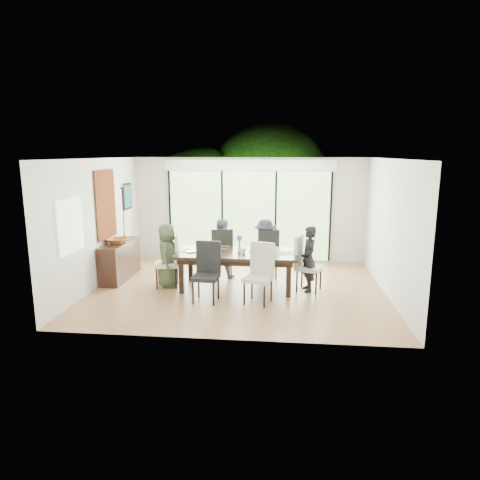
# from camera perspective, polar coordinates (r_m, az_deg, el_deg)

# --- Properties ---
(floor) EXTENTS (6.00, 5.00, 0.01)m
(floor) POSITION_cam_1_polar(r_m,az_deg,el_deg) (9.06, -0.17, -6.56)
(floor) COLOR brown
(floor) RESTS_ON ground
(ceiling) EXTENTS (6.00, 5.00, 0.01)m
(ceiling) POSITION_cam_1_polar(r_m,az_deg,el_deg) (8.61, -0.18, 10.85)
(ceiling) COLOR white
(ceiling) RESTS_ON wall_back
(wall_back) EXTENTS (6.00, 0.02, 2.70)m
(wall_back) POSITION_cam_1_polar(r_m,az_deg,el_deg) (11.20, 1.20, 4.06)
(wall_back) COLOR beige
(wall_back) RESTS_ON floor
(wall_front) EXTENTS (6.00, 0.02, 2.70)m
(wall_front) POSITION_cam_1_polar(r_m,az_deg,el_deg) (6.29, -2.61, -1.87)
(wall_front) COLOR silver
(wall_front) RESTS_ON floor
(wall_left) EXTENTS (0.02, 5.00, 2.70)m
(wall_left) POSITION_cam_1_polar(r_m,az_deg,el_deg) (9.53, -18.49, 2.14)
(wall_left) COLOR white
(wall_left) RESTS_ON floor
(wall_right) EXTENTS (0.02, 5.00, 2.70)m
(wall_right) POSITION_cam_1_polar(r_m,az_deg,el_deg) (8.93, 19.42, 1.48)
(wall_right) COLOR beige
(wall_right) RESTS_ON floor
(glass_doors) EXTENTS (4.20, 0.02, 2.30)m
(glass_doors) POSITION_cam_1_polar(r_m,az_deg,el_deg) (11.18, 1.18, 3.27)
(glass_doors) COLOR #598C3F
(glass_doors) RESTS_ON wall_back
(blinds_header) EXTENTS (4.40, 0.06, 0.28)m
(blinds_header) POSITION_cam_1_polar(r_m,az_deg,el_deg) (11.06, 1.21, 9.94)
(blinds_header) COLOR white
(blinds_header) RESTS_ON wall_back
(mullion_a) EXTENTS (0.05, 0.04, 2.30)m
(mullion_a) POSITION_cam_1_polar(r_m,az_deg,el_deg) (11.54, -9.29, 3.37)
(mullion_a) COLOR black
(mullion_a) RESTS_ON wall_back
(mullion_b) EXTENTS (0.05, 0.04, 2.30)m
(mullion_b) POSITION_cam_1_polar(r_m,az_deg,el_deg) (11.25, -2.38, 3.31)
(mullion_b) COLOR black
(mullion_b) RESTS_ON wall_back
(mullion_c) EXTENTS (0.05, 0.04, 2.30)m
(mullion_c) POSITION_cam_1_polar(r_m,az_deg,el_deg) (11.14, 4.77, 3.19)
(mullion_c) COLOR black
(mullion_c) RESTS_ON wall_back
(mullion_d) EXTENTS (0.05, 0.04, 2.30)m
(mullion_d) POSITION_cam_1_polar(r_m,az_deg,el_deg) (11.20, 11.96, 3.03)
(mullion_d) COLOR black
(mullion_d) RESTS_ON wall_back
(side_window) EXTENTS (0.02, 0.90, 1.00)m
(side_window) POSITION_cam_1_polar(r_m,az_deg,el_deg) (8.43, -21.63, 1.79)
(side_window) COLOR #8CAD7F
(side_window) RESTS_ON wall_left
(deck) EXTENTS (6.00, 1.80, 0.10)m
(deck) POSITION_cam_1_polar(r_m,az_deg,el_deg) (12.33, 1.52, -1.87)
(deck) COLOR brown
(deck) RESTS_ON ground
(rail_top) EXTENTS (6.00, 0.08, 0.06)m
(rail_top) POSITION_cam_1_polar(r_m,az_deg,el_deg) (12.99, 1.81, 1.52)
(rail_top) COLOR brown
(rail_top) RESTS_ON deck
(foliage_left) EXTENTS (3.20, 3.20, 3.20)m
(foliage_left) POSITION_cam_1_polar(r_m,az_deg,el_deg) (14.09, -5.22, 5.92)
(foliage_left) COLOR #14380F
(foliage_left) RESTS_ON ground
(foliage_mid) EXTENTS (4.00, 4.00, 4.00)m
(foliage_mid) POSITION_cam_1_polar(r_m,az_deg,el_deg) (14.40, 3.91, 7.49)
(foliage_mid) COLOR #14380F
(foliage_mid) RESTS_ON ground
(foliage_right) EXTENTS (2.80, 2.80, 2.80)m
(foliage_right) POSITION_cam_1_polar(r_m,az_deg,el_deg) (13.71, 11.32, 4.83)
(foliage_right) COLOR #14380F
(foliage_right) RESTS_ON ground
(foliage_far) EXTENTS (3.60, 3.60, 3.60)m
(foliage_far) POSITION_cam_1_polar(r_m,az_deg,el_deg) (15.18, 0.20, 7.05)
(foliage_far) COLOR #14380F
(foliage_far) RESTS_ON ground
(table_top) EXTENTS (2.52, 1.15, 0.06)m
(table_top) POSITION_cam_1_polar(r_m,az_deg,el_deg) (8.89, -0.43, -1.81)
(table_top) COLOR black
(table_top) RESTS_ON floor
(table_apron) EXTENTS (2.31, 0.94, 0.10)m
(table_apron) POSITION_cam_1_polar(r_m,az_deg,el_deg) (8.91, -0.43, -2.40)
(table_apron) COLOR black
(table_apron) RESTS_ON floor
(table_leg_fl) EXTENTS (0.09, 0.09, 0.72)m
(table_leg_fl) POSITION_cam_1_polar(r_m,az_deg,el_deg) (8.76, -7.80, -4.78)
(table_leg_fl) COLOR black
(table_leg_fl) RESTS_ON floor
(table_leg_fr) EXTENTS (0.09, 0.09, 0.72)m
(table_leg_fr) POSITION_cam_1_polar(r_m,az_deg,el_deg) (8.52, 6.51, -5.21)
(table_leg_fr) COLOR black
(table_leg_fr) RESTS_ON floor
(table_leg_bl) EXTENTS (0.09, 0.09, 0.72)m
(table_leg_bl) POSITION_cam_1_polar(r_m,az_deg,el_deg) (9.57, -6.59, -3.35)
(table_leg_bl) COLOR black
(table_leg_bl) RESTS_ON floor
(table_leg_br) EXTENTS (0.09, 0.09, 0.72)m
(table_leg_br) POSITION_cam_1_polar(r_m,az_deg,el_deg) (9.35, 6.47, -3.70)
(table_leg_br) COLOR black
(table_leg_br) RESTS_ON floor
(chair_left_end) EXTENTS (0.56, 0.56, 1.15)m
(chair_left_end) POSITION_cam_1_polar(r_m,az_deg,el_deg) (9.21, -9.75, -2.64)
(chair_left_end) COLOR silver
(chair_left_end) RESTS_ON floor
(chair_right_end) EXTENTS (0.60, 0.60, 1.15)m
(chair_right_end) POSITION_cam_1_polar(r_m,az_deg,el_deg) (8.89, 9.23, -3.14)
(chair_right_end) COLOR beige
(chair_right_end) RESTS_ON floor
(chair_far_left) EXTENTS (0.58, 0.58, 1.15)m
(chair_far_left) POSITION_cam_1_polar(r_m,az_deg,el_deg) (9.81, -2.49, -1.62)
(chair_far_left) COLOR black
(chair_far_left) RESTS_ON floor
(chair_far_right) EXTENTS (0.63, 0.63, 1.15)m
(chair_far_right) POSITION_cam_1_polar(r_m,az_deg,el_deg) (9.71, 3.35, -1.76)
(chair_far_right) COLOR black
(chair_far_right) RESTS_ON floor
(chair_near_left) EXTENTS (0.52, 0.52, 1.15)m
(chair_near_left) POSITION_cam_1_polar(r_m,az_deg,el_deg) (8.17, -4.61, -4.34)
(chair_near_left) COLOR black
(chair_near_left) RESTS_ON floor
(chair_near_right) EXTENTS (0.60, 0.60, 1.15)m
(chair_near_right) POSITION_cam_1_polar(r_m,az_deg,el_deg) (8.05, 2.43, -4.55)
(chair_near_right) COLOR beige
(chair_near_right) RESTS_ON floor
(person_left_end) EXTENTS (0.43, 0.65, 1.35)m
(person_left_end) POSITION_cam_1_polar(r_m,az_deg,el_deg) (9.19, -9.65, -2.04)
(person_left_end) COLOR #3C4B32
(person_left_end) RESTS_ON floor
(person_right_end) EXTENTS (0.52, 0.70, 1.35)m
(person_right_end) POSITION_cam_1_polar(r_m,az_deg,el_deg) (8.87, 9.12, -2.51)
(person_right_end) COLOR black
(person_right_end) RESTS_ON floor
(person_far_left) EXTENTS (0.69, 0.50, 1.35)m
(person_far_left) POSITION_cam_1_polar(r_m,az_deg,el_deg) (9.77, -2.52, -1.08)
(person_far_left) COLOR slate
(person_far_left) RESTS_ON floor
(person_far_right) EXTENTS (0.70, 0.53, 1.35)m
(person_far_right) POSITION_cam_1_polar(r_m,az_deg,el_deg) (9.67, 3.36, -1.21)
(person_far_right) COLOR #281F2F
(person_far_right) RESTS_ON floor
(placemat_left) EXTENTS (0.46, 0.34, 0.01)m
(placemat_left) POSITION_cam_1_polar(r_m,az_deg,el_deg) (9.03, -6.43, -1.44)
(placemat_left) COLOR #7FB13F
(placemat_left) RESTS_ON table_top
(placemat_right) EXTENTS (0.46, 0.34, 0.01)m
(placemat_right) POSITION_cam_1_polar(r_m,az_deg,el_deg) (8.83, 5.71, -1.73)
(placemat_right) COLOR olive
(placemat_right) RESTS_ON table_top
(placemat_far_l) EXTENTS (0.46, 0.34, 0.01)m
(placemat_far_l) POSITION_cam_1_polar(r_m,az_deg,el_deg) (9.33, -2.91, -0.97)
(placemat_far_l) COLOR #9FB33F
(placemat_far_l) RESTS_ON table_top
(placemat_far_r) EXTENTS (0.46, 0.34, 0.01)m
(placemat_far_r) POSITION_cam_1_polar(r_m,az_deg,el_deg) (9.23, 3.24, -1.11)
(placemat_far_r) COLOR olive
(placemat_far_r) RESTS_ON table_top
(placemat_paper) EXTENTS (0.46, 0.34, 0.01)m
(placemat_paper) POSITION_cam_1_polar(r_m,az_deg,el_deg) (8.67, -4.27, -1.95)
(placemat_paper) COLOR white
(placemat_paper) RESTS_ON table_top
(tablet_far_l) EXTENTS (0.27, 0.19, 0.01)m
(tablet_far_l) POSITION_cam_1_polar(r_m,az_deg,el_deg) (9.26, -2.35, -0.99)
(tablet_far_l) COLOR black
(tablet_far_l) RESTS_ON table_top
(tablet_far_r) EXTENTS (0.25, 0.18, 0.01)m
(tablet_far_r) POSITION_cam_1_polar(r_m,az_deg,el_deg) (9.18, 2.91, -1.12)
(tablet_far_r) COLOR black
(tablet_far_r) RESTS_ON table_top
(papers) EXTENTS (0.31, 0.23, 0.00)m
(papers) POSITION_cam_1_polar(r_m,az_deg,el_deg) (8.78, 4.07, -1.78)
(papers) COLOR white
(papers) RESTS_ON table_top
(platter_base) EXTENTS (0.27, 0.27, 0.03)m
(platter_base) POSITION_cam_1_polar(r_m,az_deg,el_deg) (8.67, -4.27, -1.85)
(platter_base) COLOR white
(platter_base) RESTS_ON table_top
(platter_snacks) EXTENTS (0.21, 0.21, 0.01)m
(platter_snacks) POSITION_cam_1_polar(r_m,az_deg,el_deg) (8.66, -4.27, -1.73)
(platter_snacks) COLOR orange
(platter_snacks) RESTS_ON table_top
(vase) EXTENTS (0.08, 0.08, 0.13)m
(vase) POSITION_cam_1_polar(r_m,az_deg,el_deg) (8.91, -0.08, -1.15)
(vase) COLOR silver
(vase) RESTS_ON table_top
(hyacinth_stems) EXTENTS (0.04, 0.04, 0.17)m
(hyacinth_stems) POSITION_cam_1_polar(r_m,az_deg,el_deg) (8.88, -0.08, -0.36)
(hyacinth_stems) COLOR #337226
(hyacinth_stems) RESTS_ON table_top
(hyacinth_blooms) EXTENTS (0.12, 0.12, 0.12)m
(hyacinth_blooms) POSITION_cam_1_polar(r_m,az_deg,el_deg) (8.86, -0.08, 0.30)
(hyacinth_blooms) COLOR #5B55D6
(hyacinth_blooms) RESTS_ON table_top
(laptop) EXTENTS (0.41, 0.39, 0.03)m
(laptop) POSITION_cam_1_polar(r_m,az_deg,el_deg) (8.91, -5.94, -1.53)
(laptop) COLOR silver
(laptop) RESTS_ON table_top
(cup_a) EXTENTS (0.18, 0.18, 0.10)m
(cup_a) POSITION_cam_1_polar(r_m,az_deg,el_deg) (9.12, -4.71, -0.98)
(cup_a) COLOR white
(cup_a) RESTS_ON table_top
(cup_b) EXTENTS (0.13, 0.13, 0.10)m
(cup_b) POSITION_cam_1_polar(r_m,az_deg,el_deg) (8.76, 0.47, -1.48)
(cup_b) COLOR white
(cup_b) RESTS_ON table_top
(cup_c) EXTENTS (0.15, 0.15, 0.10)m
(cup_c) POSITION_cam_1_polar(r_m,az_deg,el_deg) (8.92, 4.75, -1.27)
(cup_c) COLOR white
(cup_c) RESTS_ON table_top
(book) EXTENTS (0.20, 0.25, 0.02)m
(book) POSITION_cam_1_polar(r_m,az_deg,el_deg) (8.90, 1.20, -1.52)
(book) COLOR white
(book) RESTS_ON table_top
(sideboard) EXTENTS (0.42, 1.49, 0.84)m
(sideboard) POSITION_cam_1_polar(r_m,az_deg,el_deg) (10.06, -15.70, -2.63)
(sideboard) COLOR black
(sideboard) RESTS_ON floor
(bowl) EXTENTS (0.44, 0.44, 0.11)m
(bowl) POSITION_cam_1_polar(r_m,az_deg,el_deg) (9.87, -16.06, -0.10)
(bowl) COLOR brown
(bowl) RESTS_ON sideboard
(candlestick_base) EXTENTS (0.09, 0.09, 0.04)m
(candlestick_base) POSITION_cam_1_polar(r_m,az_deg,el_deg) (10.28, -15.13, 0.21)
(candlestick_base) COLOR black
(candlestick_base) RESTS_ON sideboard
(candlestick_shaft) EXTENTS (0.02, 0.02, 1.17)m
(candlestick_shaft) POSITION_cam_1_polar(r_m,az_deg,el_deg) (10.19, -15.30, 3.45)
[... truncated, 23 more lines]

